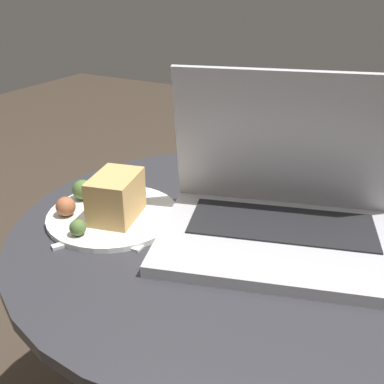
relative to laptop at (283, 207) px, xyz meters
name	(u,v)px	position (x,y,z in m)	size (l,w,h in m)	color
table	(222,298)	(-0.09, -0.02, -0.20)	(0.69, 0.69, 0.55)	#9E9EA3
napkin	(112,220)	(-0.26, -0.09, -0.05)	(0.19, 0.13, 0.00)	white
laptop	(283,207)	(0.00, 0.00, 0.00)	(0.42, 0.34, 0.25)	#B2B2B7
beer_glass	(265,139)	(-0.09, 0.16, 0.05)	(0.06, 0.06, 0.19)	#C6701E
snack_plate	(111,205)	(-0.27, -0.08, -0.03)	(0.22, 0.22, 0.08)	white
fork	(122,229)	(-0.23, -0.11, -0.05)	(0.12, 0.17, 0.00)	silver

